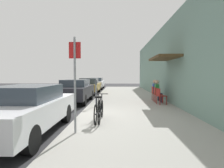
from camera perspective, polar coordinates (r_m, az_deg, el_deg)
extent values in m
plane|color=#2D2D30|center=(7.57, -10.30, -10.28)|extent=(60.00, 60.00, 0.00)
cube|color=#9E9B93|center=(9.38, 6.06, -7.34)|extent=(4.50, 32.00, 0.12)
cube|color=gray|center=(9.74, 20.46, 7.03)|extent=(0.30, 32.00, 4.92)
cube|color=#4C381E|center=(10.19, 15.51, 7.71)|extent=(1.10, 2.80, 0.12)
cube|color=silver|center=(5.96, -24.98, -7.76)|extent=(1.80, 4.40, 0.64)
cube|color=#333D47|center=(6.02, -24.44, -2.49)|extent=(1.48, 2.11, 0.43)
cylinder|color=black|center=(6.99, -13.90, -8.73)|extent=(0.22, 0.64, 0.64)
cylinder|color=black|center=(7.57, -25.63, -8.03)|extent=(0.22, 0.64, 0.64)
cylinder|color=black|center=(4.51, -23.68, -15.32)|extent=(0.22, 0.64, 0.64)
cube|color=black|center=(11.83, -11.20, -2.33)|extent=(1.80, 4.40, 0.69)
cube|color=#333D47|center=(11.94, -11.06, 0.35)|extent=(1.48, 2.11, 0.41)
cylinder|color=black|center=(13.05, -6.43, -3.34)|extent=(0.22, 0.64, 0.64)
cylinder|color=black|center=(13.37, -13.18, -3.25)|extent=(0.22, 0.64, 0.64)
cylinder|color=black|center=(10.37, -8.60, -4.93)|extent=(0.22, 0.64, 0.64)
cylinder|color=black|center=(10.77, -16.95, -4.73)|extent=(0.22, 0.64, 0.64)
cube|color=#A58433|center=(17.29, -7.03, -0.87)|extent=(1.80, 4.40, 0.59)
cube|color=#333D47|center=(17.41, -6.96, 0.96)|extent=(1.48, 2.11, 0.51)
cylinder|color=black|center=(18.56, -3.96, -1.52)|extent=(0.22, 0.64, 0.64)
cylinder|color=black|center=(18.78, -8.77, -1.50)|extent=(0.22, 0.64, 0.64)
cylinder|color=black|center=(15.85, -4.95, -2.26)|extent=(0.22, 0.64, 0.64)
cylinder|color=black|center=(16.12, -10.56, -2.21)|extent=(0.22, 0.64, 0.64)
cube|color=silver|center=(22.61, -4.93, 0.06)|extent=(1.80, 4.40, 0.65)
cube|color=#333D47|center=(22.74, -4.89, 1.40)|extent=(1.48, 2.11, 0.40)
cylinder|color=black|center=(23.91, -2.65, -0.56)|extent=(0.22, 0.64, 0.64)
cylinder|color=black|center=(24.08, -6.41, -0.55)|extent=(0.22, 0.64, 0.64)
cylinder|color=black|center=(21.19, -3.23, -0.99)|extent=(0.22, 0.64, 0.64)
cylinder|color=black|center=(21.39, -7.46, -0.97)|extent=(0.22, 0.64, 0.64)
cylinder|color=slate|center=(9.48, -4.92, -3.50)|extent=(0.07, 0.07, 1.10)
cube|color=#383D42|center=(9.44, -4.94, 0.49)|extent=(0.12, 0.10, 0.22)
cylinder|color=gray|center=(5.13, -11.28, -0.45)|extent=(0.06, 0.06, 2.60)
cube|color=red|center=(5.18, -11.33, 10.11)|extent=(0.32, 0.02, 0.44)
torus|color=black|center=(7.00, -3.09, -7.55)|extent=(0.04, 0.66, 0.66)
torus|color=black|center=(5.97, -3.97, -9.35)|extent=(0.04, 0.66, 0.66)
cylinder|color=black|center=(6.49, -3.49, -8.38)|extent=(0.04, 1.05, 0.04)
cylinder|color=black|center=(6.29, -3.63, -6.41)|extent=(0.04, 0.04, 0.50)
cube|color=black|center=(6.26, -3.63, -3.97)|extent=(0.10, 0.20, 0.06)
cylinder|color=black|center=(6.91, -3.13, -5.34)|extent=(0.03, 0.03, 0.56)
cylinder|color=black|center=(6.87, -3.14, -3.03)|extent=(0.46, 0.03, 0.03)
torus|color=black|center=(7.00, -4.06, -7.55)|extent=(0.04, 0.66, 0.66)
torus|color=black|center=(5.98, -5.11, -9.34)|extent=(0.04, 0.66, 0.66)
cylinder|color=black|center=(6.49, -4.54, -8.38)|extent=(0.04, 1.05, 0.04)
cylinder|color=black|center=(6.30, -4.70, -6.41)|extent=(0.04, 0.04, 0.50)
cube|color=black|center=(6.26, -4.71, -3.97)|extent=(0.10, 0.20, 0.06)
cylinder|color=black|center=(6.91, -4.11, -5.34)|extent=(0.03, 0.03, 0.56)
cylinder|color=black|center=(6.87, -4.12, -3.03)|extent=(0.46, 0.03, 0.03)
cylinder|color=maroon|center=(10.64, 15.33, -4.67)|extent=(0.04, 0.04, 0.45)
cylinder|color=maroon|center=(10.31, 16.35, -4.92)|extent=(0.04, 0.04, 0.45)
cylinder|color=maroon|center=(10.46, 13.50, -4.77)|extent=(0.04, 0.04, 0.45)
cylinder|color=maroon|center=(10.13, 14.48, -5.03)|extent=(0.04, 0.04, 0.45)
cube|color=maroon|center=(10.36, 14.93, -3.53)|extent=(0.54, 0.54, 0.03)
cube|color=maroon|center=(10.24, 13.94, -2.43)|extent=(0.14, 0.43, 0.40)
cylinder|color=maroon|center=(11.40, 14.73, -4.17)|extent=(0.04, 0.04, 0.45)
cylinder|color=maroon|center=(11.03, 15.11, -4.40)|extent=(0.04, 0.04, 0.45)
cylinder|color=maroon|center=(11.33, 12.84, -4.19)|extent=(0.04, 0.04, 0.45)
cylinder|color=maroon|center=(10.96, 13.16, -4.43)|extent=(0.04, 0.04, 0.45)
cube|color=maroon|center=(11.16, 13.97, -3.07)|extent=(0.45, 0.45, 0.03)
cube|color=maroon|center=(11.10, 12.95, -2.03)|extent=(0.04, 0.44, 0.40)
cylinder|color=#232838|center=(11.31, 14.77, -4.17)|extent=(0.11, 0.11, 0.47)
cylinder|color=#232838|center=(11.26, 14.13, -2.99)|extent=(0.36, 0.15, 0.14)
cylinder|color=#232838|center=(11.12, 14.97, -4.30)|extent=(0.11, 0.11, 0.47)
cylinder|color=#232838|center=(11.07, 14.32, -3.10)|extent=(0.36, 0.15, 0.14)
cube|color=#267233|center=(11.11, 13.59, -1.51)|extent=(0.23, 0.37, 0.56)
sphere|color=tan|center=(11.09, 13.61, 0.60)|extent=(0.22, 0.22, 0.22)
cylinder|color=maroon|center=(12.08, 13.95, -3.77)|extent=(0.04, 0.04, 0.45)
cylinder|color=maroon|center=(11.71, 14.36, -3.98)|extent=(0.04, 0.04, 0.45)
cylinder|color=maroon|center=(12.01, 12.18, -3.80)|extent=(0.04, 0.04, 0.45)
cylinder|color=maroon|center=(11.63, 12.53, -4.01)|extent=(0.04, 0.04, 0.45)
cube|color=maroon|center=(11.83, 13.27, -2.73)|extent=(0.44, 0.44, 0.03)
cube|color=maroon|center=(11.77, 12.30, -1.75)|extent=(0.03, 0.44, 0.40)
cylinder|color=#232838|center=(11.99, 14.00, -3.78)|extent=(0.11, 0.11, 0.47)
cylinder|color=#232838|center=(11.94, 13.40, -2.66)|extent=(0.36, 0.14, 0.14)
cylinder|color=#232838|center=(11.80, 14.21, -3.88)|extent=(0.11, 0.11, 0.47)
cylinder|color=#232838|center=(11.75, 13.61, -2.75)|extent=(0.36, 0.14, 0.14)
cube|color=#334C99|center=(11.79, 12.90, -1.26)|extent=(0.22, 0.36, 0.56)
sphere|color=tan|center=(11.77, 12.92, 0.73)|extent=(0.22, 0.22, 0.22)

